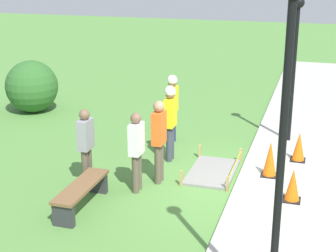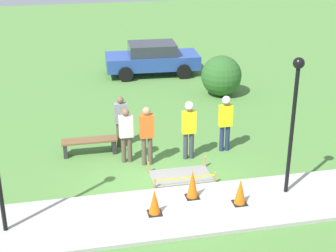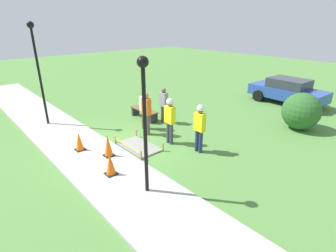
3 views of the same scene
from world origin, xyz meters
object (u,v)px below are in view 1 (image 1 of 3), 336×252
bystander_in_gray_shirt (136,148)px  lamppost_near (295,48)px  traffic_cone_sidewalk_edge (299,147)px  traffic_cone_far_patch (270,159)px  lamppost_far (285,111)px  worker_supervisor (170,116)px  park_bench (81,192)px  traffic_cone_near_patch (293,185)px  worker_assistant (172,103)px  bystander_in_orange_shirt (159,137)px  bystander_in_white_shirt (86,143)px

bystander_in_gray_shirt → lamppost_near: bearing=-36.0°
traffic_cone_sidewalk_edge → bystander_in_gray_shirt: size_ratio=0.41×
traffic_cone_far_patch → lamppost_far: 5.19m
bystander_in_gray_shirt → lamppost_far: lamppost_far is taller
worker_supervisor → bystander_in_gray_shirt: worker_supervisor is taller
park_bench → bystander_in_gray_shirt: (1.04, -0.75, 0.61)m
traffic_cone_near_patch → traffic_cone_sidewalk_edge: bearing=0.2°
lamppost_near → lamppost_far: 7.06m
traffic_cone_near_patch → lamppost_far: bearing=179.3°
worker_assistant → traffic_cone_sidewalk_edge: bearing=-101.1°
lamppost_far → traffic_cone_sidewalk_edge: bearing=-0.4°
bystander_in_gray_shirt → park_bench: bearing=144.2°
traffic_cone_far_patch → worker_supervisor: worker_supervisor is taller
traffic_cone_sidewalk_edge → traffic_cone_near_patch: bearing=-179.8°
traffic_cone_near_patch → worker_supervisor: (1.58, 2.93, 0.66)m
worker_supervisor → traffic_cone_far_patch: bearing=-101.8°
bystander_in_orange_shirt → lamppost_far: bearing=-144.0°
worker_assistant → bystander_in_white_shirt: (-3.06, 0.97, -0.13)m
traffic_cone_near_patch → traffic_cone_far_patch: size_ratio=0.85×
worker_assistant → bystander_in_orange_shirt: size_ratio=0.99×
worker_supervisor → lamppost_near: size_ratio=0.50×
traffic_cone_far_patch → lamppost_far: (-4.57, -0.51, 2.41)m
bystander_in_orange_shirt → bystander_in_gray_shirt: bystander_in_orange_shirt is taller
worker_assistant → bystander_in_white_shirt: 3.22m
worker_supervisor → bystander_in_orange_shirt: worker_supervisor is taller
traffic_cone_far_patch → lamppost_far: bearing=-173.6°
lamppost_near → bystander_in_orange_shirt: bearing=142.7°
traffic_cone_sidewalk_edge → lamppost_near: bearing=13.0°
bystander_in_orange_shirt → lamppost_far: 5.05m
bystander_in_white_shirt → traffic_cone_near_patch: bearing=-86.5°
traffic_cone_near_patch → worker_supervisor: size_ratio=0.36×
park_bench → bystander_in_white_shirt: size_ratio=1.01×
bystander_in_white_shirt → worker_supervisor: bearing=-34.7°
traffic_cone_near_patch → lamppost_near: bearing=5.2°
park_bench → bystander_in_white_shirt: 1.24m
park_bench → worker_supervisor: 3.10m
bystander_in_gray_shirt → lamppost_far: bearing=-136.7°
traffic_cone_sidewalk_edge → worker_supervisor: 3.05m
bystander_in_gray_shirt → bystander_in_orange_shirt: bearing=-28.1°
traffic_cone_far_patch → traffic_cone_near_patch: bearing=-153.1°
bystander_in_orange_shirt → bystander_in_gray_shirt: size_ratio=1.07×
worker_assistant → park_bench: bearing=171.6°
bystander_in_white_shirt → lamppost_far: size_ratio=0.38×
park_bench → lamppost_near: bearing=-36.0°
worker_supervisor → bystander_in_white_shirt: (-1.84, 1.28, -0.15)m
traffic_cone_sidewalk_edge → worker_assistant: (0.63, 3.23, 0.63)m
traffic_cone_sidewalk_edge → lamppost_far: size_ratio=0.16×
traffic_cone_sidewalk_edge → bystander_in_orange_shirt: size_ratio=0.38×
traffic_cone_near_patch → bystander_in_white_shirt: size_ratio=0.40×
bystander_in_orange_shirt → bystander_in_white_shirt: size_ratio=1.09×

